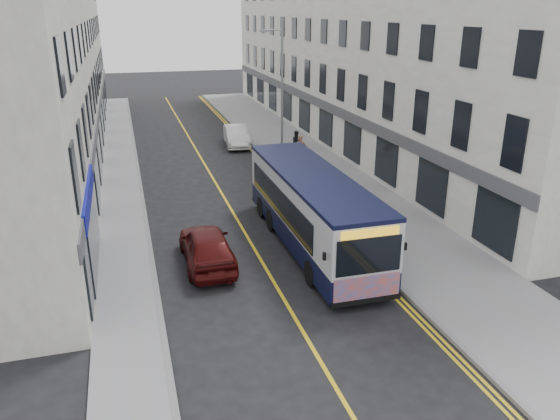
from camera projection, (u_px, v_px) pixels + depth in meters
ground at (277, 288)px, 18.72m from camera, size 140.00×140.00×0.00m
pavement_east at (325, 175)px, 31.13m from camera, size 4.50×64.00×0.12m
pavement_west at (121, 192)px, 28.21m from camera, size 2.00×64.00×0.12m
kerb_east at (288, 178)px, 30.54m from camera, size 0.18×64.00×0.13m
kerb_west at (141, 190)px, 28.47m from camera, size 0.18×64.00×0.13m
road_centre_line at (217, 185)px, 29.53m from camera, size 0.12×64.00×0.01m
road_dbl_yellow_inner at (280, 180)px, 30.45m from camera, size 0.10×64.00×0.01m
road_dbl_yellow_outer at (283, 180)px, 30.50m from camera, size 0.10×64.00×0.01m
terrace_east at (353, 46)px, 38.35m from camera, size 6.00×46.00×13.00m
terrace_west at (40, 52)px, 33.04m from camera, size 6.00×46.00×13.00m
streetlamp at (281, 95)px, 30.88m from camera, size 1.32×0.18×8.00m
city_bus at (312, 208)px, 21.38m from camera, size 2.44×10.46×3.04m
bicycle at (376, 238)px, 21.17m from camera, size 2.04×1.07×1.02m
pedestrian_near at (301, 150)px, 32.77m from camera, size 0.72×0.55×1.75m
pedestrian_far at (297, 143)px, 34.86m from camera, size 0.88×0.75×1.57m
car_white at (236, 136)px, 37.72m from camera, size 1.89×4.39×1.41m
car_maroon at (207, 246)px, 20.16m from camera, size 1.75×4.35×1.48m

